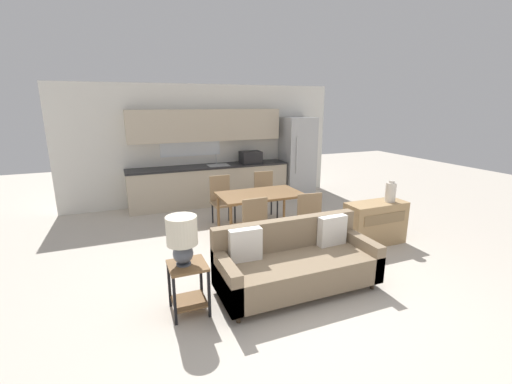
# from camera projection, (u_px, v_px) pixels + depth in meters

# --- Properties ---
(ground_plane) EXTENTS (20.00, 20.00, 0.00)m
(ground_plane) POSITION_uv_depth(u_px,v_px,m) (303.00, 295.00, 4.20)
(ground_plane) COLOR beige
(wall_back) EXTENTS (6.40, 0.07, 2.70)m
(wall_back) POSITION_uv_depth(u_px,v_px,m) (205.00, 144.00, 8.00)
(wall_back) COLOR silver
(wall_back) RESTS_ON ground_plane
(kitchen_counter) EXTENTS (3.67, 0.65, 2.15)m
(kitchen_counter) POSITION_uv_depth(u_px,v_px,m) (210.00, 168.00, 7.87)
(kitchen_counter) COLOR beige
(kitchen_counter) RESTS_ON ground_plane
(refrigerator) EXTENTS (0.74, 0.71, 1.95)m
(refrigerator) POSITION_uv_depth(u_px,v_px,m) (297.00, 157.00, 8.58)
(refrigerator) COLOR #B7BABC
(refrigerator) RESTS_ON ground_plane
(dining_table) EXTENTS (1.45, 0.84, 0.75)m
(dining_table) POSITION_uv_depth(u_px,v_px,m) (260.00, 197.00, 6.00)
(dining_table) COLOR brown
(dining_table) RESTS_ON ground_plane
(couch) EXTENTS (2.00, 0.80, 0.85)m
(couch) POSITION_uv_depth(u_px,v_px,m) (295.00, 263.00, 4.29)
(couch) COLOR #3D2D1E
(couch) RESTS_ON ground_plane
(side_table) EXTENTS (0.41, 0.41, 0.58)m
(side_table) POSITION_uv_depth(u_px,v_px,m) (188.00, 281.00, 3.78)
(side_table) COLOR brown
(side_table) RESTS_ON ground_plane
(table_lamp) EXTENTS (0.33, 0.33, 0.55)m
(table_lamp) POSITION_uv_depth(u_px,v_px,m) (182.00, 236.00, 3.64)
(table_lamp) COLOR #4C515B
(table_lamp) RESTS_ON side_table
(credenza) EXTENTS (1.02, 0.43, 0.71)m
(credenza) POSITION_uv_depth(u_px,v_px,m) (375.00, 223.00, 5.68)
(credenza) COLOR tan
(credenza) RESTS_ON ground_plane
(vase) EXTENTS (0.17, 0.17, 0.35)m
(vase) POSITION_uv_depth(u_px,v_px,m) (391.00, 192.00, 5.61)
(vase) COLOR beige
(vase) RESTS_ON credenza
(dining_chair_far_right) EXTENTS (0.45, 0.45, 0.94)m
(dining_chair_far_right) POSITION_uv_depth(u_px,v_px,m) (265.00, 193.00, 6.96)
(dining_chair_far_right) COLOR #997A56
(dining_chair_far_right) RESTS_ON ground_plane
(dining_chair_near_right) EXTENTS (0.47, 0.47, 0.94)m
(dining_chair_near_right) POSITION_uv_depth(u_px,v_px,m) (306.00, 218.00, 5.48)
(dining_chair_near_right) COLOR #997A56
(dining_chair_near_right) RESTS_ON ground_plane
(dining_chair_far_left) EXTENTS (0.43, 0.43, 0.94)m
(dining_chair_far_left) POSITION_uv_depth(u_px,v_px,m) (222.00, 198.00, 6.58)
(dining_chair_far_left) COLOR #997A56
(dining_chair_far_left) RESTS_ON ground_plane
(dining_chair_near_left) EXTENTS (0.44, 0.44, 0.94)m
(dining_chair_near_left) POSITION_uv_depth(u_px,v_px,m) (252.00, 224.00, 5.20)
(dining_chair_near_left) COLOR #997A56
(dining_chair_near_left) RESTS_ON ground_plane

